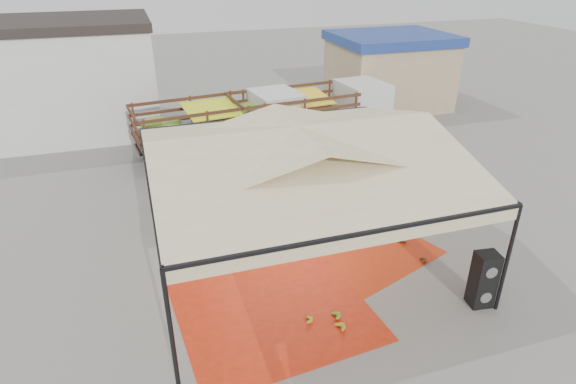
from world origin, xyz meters
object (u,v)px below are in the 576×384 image
object	(u,v)px
speaker_stack	(483,279)
truck_right	(317,108)
truck_left	(227,120)
banana_heap	(243,208)
vendor	(243,166)

from	to	relation	value
speaker_stack	truck_right	xyz separation A→B (m)	(0.34, 12.58, 0.81)
truck_left	speaker_stack	bearing A→B (deg)	-79.71
banana_heap	truck_left	size ratio (longest dim) A/B	0.71
truck_left	truck_right	world-z (taller)	truck_right
banana_heap	vendor	world-z (taller)	vendor
banana_heap	truck_right	world-z (taller)	truck_right
speaker_stack	vendor	bearing A→B (deg)	121.89
truck_left	truck_right	size ratio (longest dim) A/B	0.99
vendor	truck_right	bearing A→B (deg)	-141.14
truck_left	truck_right	bearing A→B (deg)	-3.98
speaker_stack	truck_left	xyz separation A→B (m)	(-4.03, 12.28, 0.78)
banana_heap	truck_left	distance (m)	6.48
vendor	truck_right	size ratio (longest dim) A/B	0.19
vendor	truck_right	world-z (taller)	truck_right
speaker_stack	truck_left	bearing A→B (deg)	115.32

